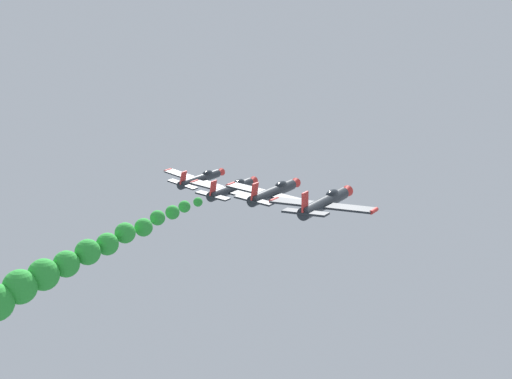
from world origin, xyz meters
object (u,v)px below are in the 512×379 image
at_px(airplane_right_inner, 273,192).
at_px(airplane_left_outer, 325,202).
at_px(airplane_lead, 200,179).
at_px(airplane_left_inner, 232,189).

relative_size(airplane_right_inner, airplane_left_outer, 1.00).
xyz_separation_m(airplane_lead, airplane_left_inner, (9.21, -8.31, 1.14)).
height_order(airplane_right_inner, airplane_left_outer, airplane_left_outer).
height_order(airplane_left_inner, airplane_left_outer, airplane_left_outer).
height_order(airplane_lead, airplane_left_outer, airplane_left_outer).
bearing_deg(airplane_lead, airplane_left_inner, -42.04).
bearing_deg(airplane_lead, airplane_left_outer, -40.59).
xyz_separation_m(airplane_right_inner, airplane_left_outer, (8.63, -7.53, 1.40)).
xyz_separation_m(airplane_lead, airplane_left_outer, (26.45, -22.67, 4.33)).
height_order(airplane_lead, airplane_left_inner, airplane_left_inner).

